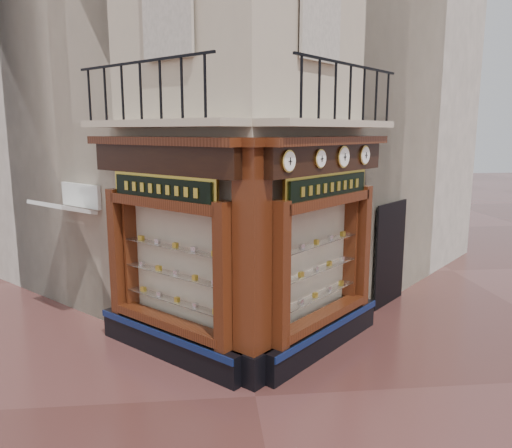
{
  "coord_description": "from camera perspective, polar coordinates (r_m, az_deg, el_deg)",
  "views": [
    {
      "loc": [
        -0.71,
        -7.11,
        4.07
      ],
      "look_at": [
        0.21,
        2.0,
        2.36
      ],
      "focal_mm": 35.0,
      "sensor_mm": 36.0,
      "label": 1
    }
  ],
  "objects": [
    {
      "name": "shopfront_left",
      "position": [
        8.96,
        -10.09,
        -3.12
      ],
      "size": [
        2.86,
        2.86,
        3.98
      ],
      "rotation": [
        0.0,
        0.0,
        2.36
      ],
      "color": "black",
      "rests_on": "ground"
    },
    {
      "name": "awning",
      "position": [
        11.74,
        -20.46,
        -10.43
      ],
      "size": [
        1.54,
        1.54,
        0.29
      ],
      "primitive_type": null,
      "rotation": [
        0.26,
        0.0,
        2.36
      ],
      "color": "silver",
      "rests_on": "ground"
    },
    {
      "name": "clock_b",
      "position": [
        8.44,
        7.35,
        7.41
      ],
      "size": [
        0.26,
        0.26,
        0.32
      ],
      "rotation": [
        0.0,
        0.0,
        0.79
      ],
      "color": "gold",
      "rests_on": "ground"
    },
    {
      "name": "ground",
      "position": [
        8.23,
        -0.08,
        -19.1
      ],
      "size": [
        80.0,
        80.0,
        0.0
      ],
      "primitive_type": "plane",
      "color": "#4E2824",
      "rests_on": "ground"
    },
    {
      "name": "shopfront_right",
      "position": [
        9.18,
        7.72,
        -2.72
      ],
      "size": [
        2.86,
        2.86,
        3.98
      ],
      "rotation": [
        0.0,
        0.0,
        0.79
      ],
      "color": "black",
      "rests_on": "ground"
    },
    {
      "name": "signboard_left",
      "position": [
        8.71,
        -10.71,
        3.98
      ],
      "size": [
        1.89,
        1.89,
        0.5
      ],
      "rotation": [
        0.0,
        0.0,
        2.36
      ],
      "color": "gold",
      "rests_on": "ground"
    },
    {
      "name": "neighbour_right",
      "position": [
        16.13,
        5.85,
        15.58
      ],
      "size": [
        11.31,
        11.31,
        11.0
      ],
      "primitive_type": "cube",
      "rotation": [
        0.0,
        0.0,
        0.79
      ],
      "color": "beige",
      "rests_on": "ground"
    },
    {
      "name": "balcony",
      "position": [
        8.63,
        -1.08,
        11.53
      ],
      "size": [
        5.94,
        2.97,
        1.03
      ],
      "color": "#B8A890",
      "rests_on": "ground"
    },
    {
      "name": "corner_pilaster",
      "position": [
        7.94,
        -0.44,
        -4.96
      ],
      "size": [
        0.85,
        0.85,
        3.98
      ],
      "rotation": [
        0.0,
        0.0,
        0.79
      ],
      "color": "black",
      "rests_on": "ground"
    },
    {
      "name": "neighbour_left",
      "position": [
        15.91,
        -12.58,
        15.46
      ],
      "size": [
        11.31,
        11.31,
        11.0
      ],
      "primitive_type": "cube",
      "rotation": [
        0.0,
        0.0,
        0.79
      ],
      "color": "beige",
      "rests_on": "ground"
    },
    {
      "name": "clock_d",
      "position": [
        9.82,
        12.3,
        7.69
      ],
      "size": [
        0.29,
        0.29,
        0.37
      ],
      "rotation": [
        0.0,
        0.0,
        0.79
      ],
      "color": "gold",
      "rests_on": "ground"
    },
    {
      "name": "clock_c",
      "position": [
        9.1,
        9.94,
        7.56
      ],
      "size": [
        0.31,
        0.31,
        0.39
      ],
      "rotation": [
        0.0,
        0.0,
        0.79
      ],
      "color": "gold",
      "rests_on": "ground"
    },
    {
      "name": "signboard_right",
      "position": [
        8.95,
        8.32,
        4.22
      ],
      "size": [
        1.92,
        1.92,
        0.51
      ],
      "rotation": [
        0.0,
        0.0,
        0.79
      ],
      "color": "gold",
      "rests_on": "ground"
    },
    {
      "name": "clock_a",
      "position": [
        7.68,
        3.73,
        7.18
      ],
      "size": [
        0.28,
        0.28,
        0.34
      ],
      "rotation": [
        0.0,
        0.0,
        0.79
      ],
      "color": "gold",
      "rests_on": "ground"
    },
    {
      "name": "main_building",
      "position": [
        13.43,
        -2.84,
        18.8
      ],
      "size": [
        11.31,
        11.31,
        12.0
      ],
      "primitive_type": "cube",
      "rotation": [
        0.0,
        0.0,
        0.79
      ],
      "color": "#B8A890",
      "rests_on": "ground"
    }
  ]
}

